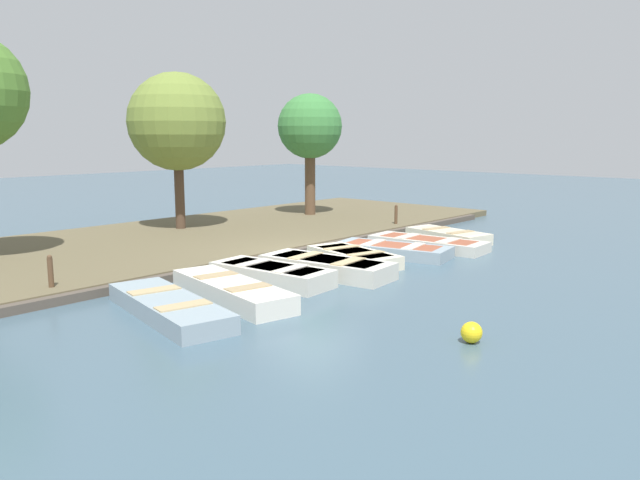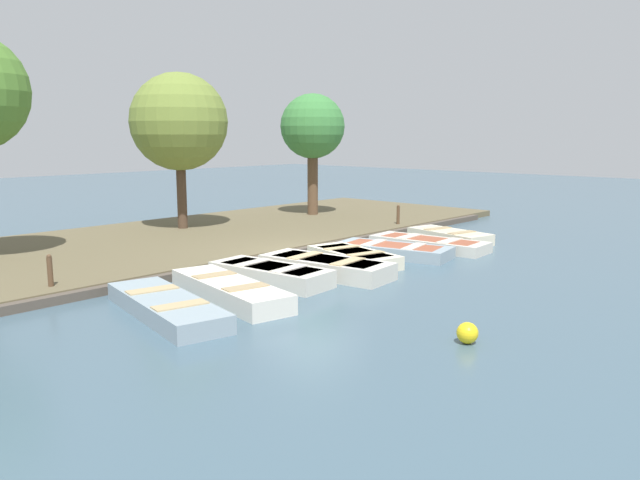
% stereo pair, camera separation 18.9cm
% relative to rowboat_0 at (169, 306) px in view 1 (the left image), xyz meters
% --- Properties ---
extents(ground_plane, '(80.00, 80.00, 0.00)m').
position_rel_rowboat_0_xyz_m(ground_plane, '(-1.41, 5.47, -0.18)').
color(ground_plane, '#425B6B').
extents(shore_bank, '(8.00, 24.00, 0.22)m').
position_rel_rowboat_0_xyz_m(shore_bank, '(-6.41, 5.47, -0.07)').
color(shore_bank, brown).
rests_on(shore_bank, ground_plane).
extents(dock_walkway, '(1.39, 21.10, 0.19)m').
position_rel_rowboat_0_xyz_m(dock_walkway, '(-2.87, 5.47, -0.09)').
color(dock_walkway, '#51473D').
rests_on(dock_walkway, ground_plane).
extents(rowboat_0, '(3.72, 1.80, 0.37)m').
position_rel_rowboat_0_xyz_m(rowboat_0, '(0.00, 0.00, 0.00)').
color(rowboat_0, '#8C9EA8').
rests_on(rowboat_0, ground_plane).
extents(rowboat_1, '(3.63, 1.65, 0.41)m').
position_rel_rowboat_0_xyz_m(rowboat_1, '(0.00, 1.52, 0.02)').
color(rowboat_1, silver).
rests_on(rowboat_1, ground_plane).
extents(rowboat_2, '(3.00, 1.36, 0.43)m').
position_rel_rowboat_0_xyz_m(rowboat_2, '(-0.43, 3.08, 0.03)').
color(rowboat_2, beige).
rests_on(rowboat_2, ground_plane).
extents(rowboat_3, '(3.38, 1.54, 0.43)m').
position_rel_rowboat_0_xyz_m(rowboat_3, '(-0.03, 4.52, 0.03)').
color(rowboat_3, beige).
rests_on(rowboat_3, ground_plane).
extents(rowboat_4, '(2.88, 1.74, 0.37)m').
position_rel_rowboat_0_xyz_m(rowboat_4, '(-0.40, 6.02, 0.00)').
color(rowboat_4, beige).
rests_on(rowboat_4, ground_plane).
extents(rowboat_5, '(3.34, 1.86, 0.34)m').
position_rel_rowboat_0_xyz_m(rowboat_5, '(-0.24, 7.58, -0.01)').
color(rowboat_5, '#8C9EA8').
rests_on(rowboat_5, ground_plane).
extents(rowboat_6, '(3.55, 1.44, 0.33)m').
position_rel_rowboat_0_xyz_m(rowboat_6, '(-0.11, 9.18, -0.02)').
color(rowboat_6, beige).
rests_on(rowboat_6, ground_plane).
extents(rowboat_7, '(2.85, 1.63, 0.38)m').
position_rel_rowboat_0_xyz_m(rowboat_7, '(-0.32, 10.71, 0.00)').
color(rowboat_7, beige).
rests_on(rowboat_7, ground_plane).
extents(mooring_post_near, '(0.11, 0.11, 0.90)m').
position_rel_rowboat_0_xyz_m(mooring_post_near, '(-2.95, -0.81, 0.27)').
color(mooring_post_near, brown).
rests_on(mooring_post_near, ground_plane).
extents(mooring_post_far, '(0.11, 0.11, 0.90)m').
position_rel_rowboat_0_xyz_m(mooring_post_far, '(-2.95, 11.63, 0.27)').
color(mooring_post_far, brown).
rests_on(mooring_post_far, ground_plane).
extents(buoy, '(0.35, 0.35, 0.35)m').
position_rel_rowboat_0_xyz_m(buoy, '(4.96, 2.36, -0.01)').
color(buoy, yellow).
rests_on(buoy, ground_plane).
extents(park_tree_left, '(3.20, 3.20, 5.36)m').
position_rel_rowboat_0_xyz_m(park_tree_left, '(-7.76, 5.92, 3.55)').
color(park_tree_left, '#4C3828').
rests_on(park_tree_left, ground_plane).
extents(park_tree_center, '(2.50, 2.50, 4.91)m').
position_rel_rowboat_0_xyz_m(park_tree_center, '(-7.02, 11.58, 3.41)').
color(park_tree_center, brown).
rests_on(park_tree_center, ground_plane).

